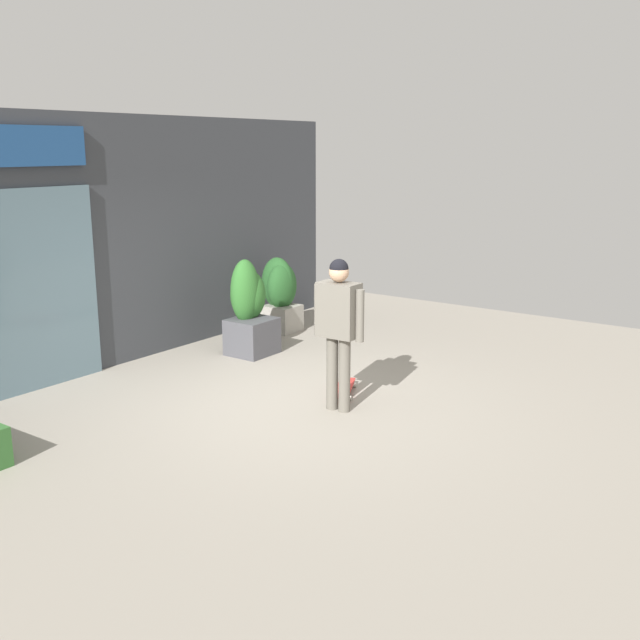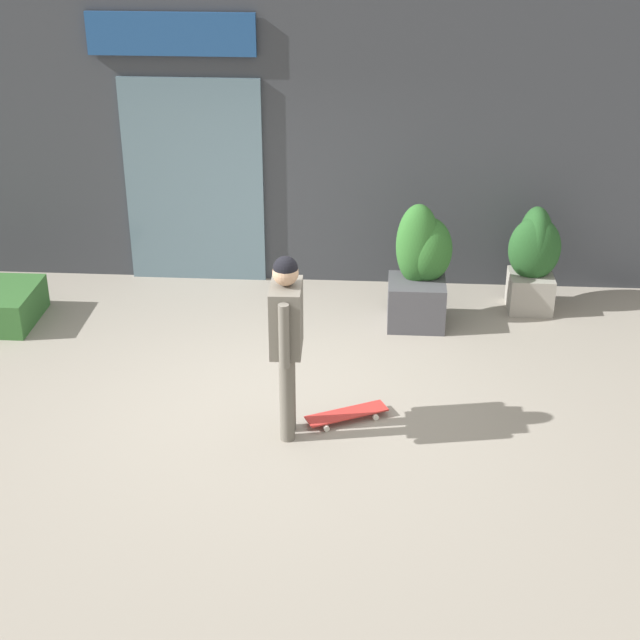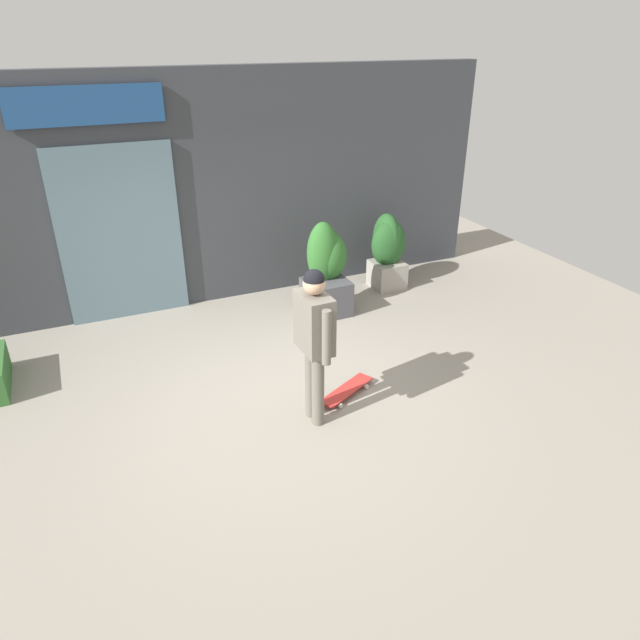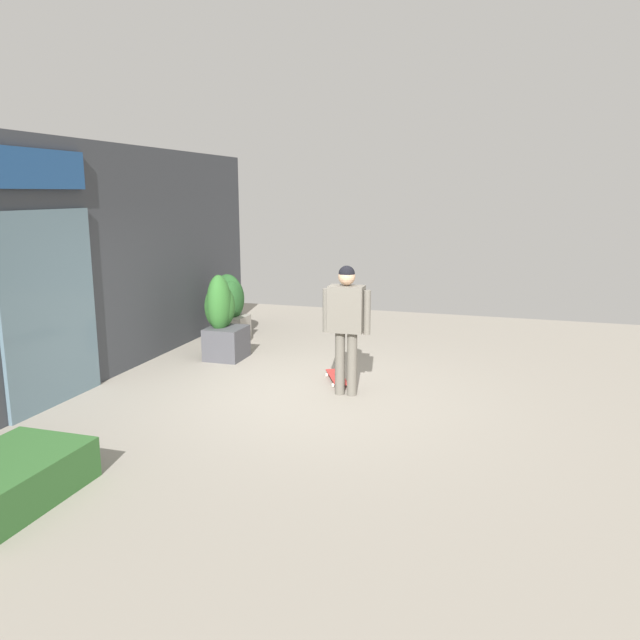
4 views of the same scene
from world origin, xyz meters
TOP-DOWN VIEW (x-y plane):
  - ground_plane at (0.00, 0.00)m, footprint 12.00×12.00m
  - building_facade at (-0.05, 2.95)m, footprint 8.70×0.31m
  - skateboarder at (0.10, -0.55)m, footprint 0.27×0.63m
  - skateboard at (0.60, -0.29)m, footprint 0.77×0.51m
  - planter_box_left at (2.56, 2.23)m, footprint 0.57×0.63m
  - planter_box_right at (1.31, 1.81)m, footprint 0.67×0.66m

SIDE VIEW (x-z plane):
  - ground_plane at x=0.00m, z-range 0.00..0.00m
  - skateboard at x=0.60m, z-range 0.02..0.10m
  - planter_box_left at x=2.56m, z-range 0.04..1.21m
  - planter_box_right at x=1.31m, z-range 0.00..1.34m
  - skateboarder at x=0.10m, z-range 0.19..1.89m
  - building_facade at x=-0.05m, z-range -0.01..3.27m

